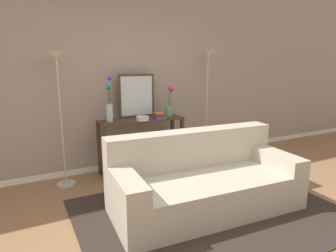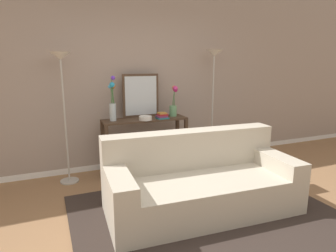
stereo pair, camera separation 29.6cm
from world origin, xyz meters
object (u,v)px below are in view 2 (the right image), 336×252
console_table (145,135)px  fruit_bowl (145,118)px  couch (200,184)px  vase_tall_flowers (113,103)px  wall_mirror (141,96)px  book_row_under_console (127,170)px  vase_short_flowers (174,103)px  floor_lamp_left (62,82)px  floor_lamp_right (214,75)px  book_stack (162,116)px

console_table → fruit_bowl: (-0.03, -0.12, 0.29)m
couch → vase_tall_flowers: (-0.68, 1.43, 0.80)m
wall_mirror → book_row_under_console: wall_mirror is taller
vase_short_flowers → fruit_bowl: 0.57m
console_table → fruit_bowl: size_ratio=6.74×
couch → vase_short_flowers: bearing=78.1°
floor_lamp_left → book_row_under_console: 1.62m
floor_lamp_left → vase_short_flowers: 1.69m
floor_lamp_right → wall_mirror: floor_lamp_right is taller
vase_short_flowers → book_stack: size_ratio=2.70×
couch → vase_short_flowers: (0.30, 1.44, 0.74)m
floor_lamp_right → wall_mirror: bearing=172.7°
couch → vase_tall_flowers: vase_tall_flowers is taller
book_stack → vase_short_flowers: bearing=27.3°
book_row_under_console → console_table: bearing=-0.0°
fruit_bowl → book_row_under_console: fruit_bowl is taller
vase_tall_flowers → floor_lamp_right: bearing=-0.3°
vase_tall_flowers → book_stack: vase_tall_flowers is taller
console_table → book_row_under_console: console_table is taller
fruit_bowl → wall_mirror: bearing=85.2°
wall_mirror → fruit_bowl: 0.41m
couch → console_table: couch is taller
floor_lamp_left → book_row_under_console: (0.86, -0.00, -1.37)m
book_stack → couch: bearing=-92.4°
console_table → floor_lamp_right: size_ratio=0.69×
wall_mirror → vase_tall_flowers: bearing=-163.0°
wall_mirror → book_row_under_console: 1.17m
wall_mirror → fruit_bowl: wall_mirror is taller
vase_short_flowers → couch: bearing=-101.9°
console_table → vase_tall_flowers: vase_tall_flowers is taller
vase_tall_flowers → wall_mirror: bearing=17.0°
wall_mirror → book_stack: (0.25, -0.26, -0.29)m
couch → vase_short_flowers: vase_short_flowers is taller
floor_lamp_right → console_table: bearing=-179.9°
couch → console_table: (-0.19, 1.42, 0.27)m
console_table → book_row_under_console: (-0.30, 0.00, -0.52)m
couch → console_table: 1.46m
book_stack → book_row_under_console: size_ratio=0.39×
floor_lamp_left → fruit_bowl: size_ratio=9.44×
vase_tall_flowers → console_table: bearing=-1.3°
couch → floor_lamp_left: floor_lamp_left is taller
wall_mirror → fruit_bowl: bearing=-94.8°
fruit_bowl → book_stack: 0.28m
console_table → floor_lamp_right: (1.20, 0.00, 0.90)m
console_table → vase_short_flowers: vase_short_flowers is taller
console_table → fruit_bowl: bearing=-103.9°
floor_lamp_left → fruit_bowl: bearing=-6.1°
floor_lamp_right → book_row_under_console: floor_lamp_right is taller
couch → fruit_bowl: (-0.22, 1.30, 0.57)m
floor_lamp_left → floor_lamp_right: 2.35m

